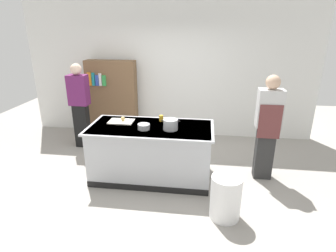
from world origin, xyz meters
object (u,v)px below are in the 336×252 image
(juice_cup, at_px, (161,118))
(bookshelf, at_px, (112,99))
(person_chef, at_px, (267,126))
(onion, at_px, (123,119))
(trash_bin, at_px, (226,198))
(mixing_bowl, at_px, (144,127))
(person_guest, at_px, (80,104))
(stock_pot, at_px, (171,124))

(juice_cup, height_order, bookshelf, bookshelf)
(person_chef, bearing_deg, onion, 102.64)
(person_chef, bearing_deg, trash_bin, 160.13)
(mixing_bowl, bearing_deg, onion, 144.84)
(onion, height_order, trash_bin, onion)
(juice_cup, xyz_separation_m, bookshelf, (-1.35, 1.51, -0.10))
(trash_bin, bearing_deg, juice_cup, 130.97)
(person_guest, bearing_deg, person_chef, 89.87)
(mixing_bowl, distance_m, trash_bin, 1.60)
(mixing_bowl, height_order, person_guest, person_guest)
(stock_pot, xyz_separation_m, person_chef, (1.51, 0.33, -0.07))
(stock_pot, bearing_deg, bookshelf, 129.56)
(person_chef, bearing_deg, bookshelf, 73.80)
(juice_cup, distance_m, person_guest, 1.95)
(bookshelf, bearing_deg, stock_pot, -50.44)
(person_chef, bearing_deg, stock_pot, 113.17)
(stock_pot, xyz_separation_m, bookshelf, (-1.56, 1.89, -0.13))
(mixing_bowl, distance_m, person_guest, 1.98)
(mixing_bowl, xyz_separation_m, trash_bin, (1.24, -0.77, -0.64))
(person_guest, bearing_deg, stock_pot, 72.95)
(trash_bin, xyz_separation_m, bookshelf, (-2.39, 2.70, 0.55))
(stock_pot, xyz_separation_m, trash_bin, (0.83, -0.81, -0.68))
(juice_cup, relative_size, trash_bin, 0.17)
(stock_pot, height_order, mixing_bowl, stock_pot)
(stock_pot, relative_size, person_chef, 0.17)
(bookshelf, bearing_deg, juice_cup, -48.10)
(person_guest, distance_m, bookshelf, 0.85)
(onion, distance_m, person_guest, 1.47)
(stock_pot, xyz_separation_m, mixing_bowl, (-0.41, -0.04, -0.04))
(onion, xyz_separation_m, juice_cup, (0.62, 0.13, -0.01))
(stock_pot, relative_size, bookshelf, 0.17)
(bookshelf, bearing_deg, person_chef, -26.89)
(onion, distance_m, stock_pot, 0.87)
(mixing_bowl, relative_size, person_guest, 0.11)
(onion, xyz_separation_m, bookshelf, (-0.73, 1.63, -0.10))
(person_guest, height_order, bookshelf, person_guest)
(mixing_bowl, bearing_deg, person_guest, 142.83)
(stock_pot, distance_m, person_guest, 2.30)
(mixing_bowl, bearing_deg, trash_bin, -31.94)
(person_chef, bearing_deg, mixing_bowl, 111.71)
(person_guest, xyz_separation_m, bookshelf, (0.43, 0.73, -0.06))
(bookshelf, bearing_deg, mixing_bowl, -59.21)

